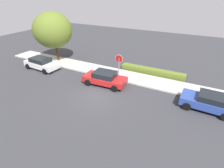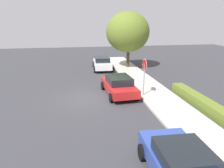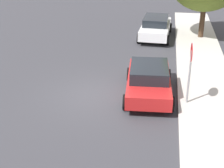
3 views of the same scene
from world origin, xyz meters
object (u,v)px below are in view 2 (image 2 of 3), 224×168
at_px(parked_car_white, 102,63).
at_px(street_tree_near_corner, 128,32).
at_px(stop_sign, 144,71).
at_px(fire_hydrant, 216,165).
at_px(parked_car_blue, 181,164).
at_px(parked_car_red, 119,85).

xyz_separation_m(parked_car_white, street_tree_near_corner, (-0.33, 2.91, 3.28)).
height_order(stop_sign, street_tree_near_corner, street_tree_near_corner).
distance_m(street_tree_near_corner, fire_hydrant, 18.45).
distance_m(parked_car_blue, fire_hydrant, 1.50).
height_order(stop_sign, parked_car_white, stop_sign).
relative_size(parked_car_blue, parked_car_white, 0.91).
xyz_separation_m(stop_sign, parked_car_blue, (8.46, -1.47, -1.18)).
relative_size(parked_car_red, fire_hydrant, 6.05).
xyz_separation_m(parked_car_blue, fire_hydrant, (-0.13, 1.45, -0.35)).
xyz_separation_m(parked_car_red, fire_hydrant, (9.08, 1.62, -0.35)).
bearing_deg(stop_sign, parked_car_white, -169.67).
relative_size(parked_car_red, parked_car_blue, 1.08).
xyz_separation_m(parked_car_red, street_tree_near_corner, (-8.97, 2.84, 3.29)).
bearing_deg(stop_sign, fire_hydrant, -0.11).
bearing_deg(parked_car_blue, parked_car_white, -179.21).
height_order(parked_car_red, street_tree_near_corner, street_tree_near_corner).
bearing_deg(parked_car_white, parked_car_red, 0.48).
relative_size(parked_car_red, parked_car_white, 0.98).
bearing_deg(parked_car_blue, stop_sign, 170.17).
distance_m(parked_car_red, parked_car_white, 8.64).
bearing_deg(fire_hydrant, parked_car_blue, -85.07).
bearing_deg(parked_car_blue, parked_car_red, -178.93).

